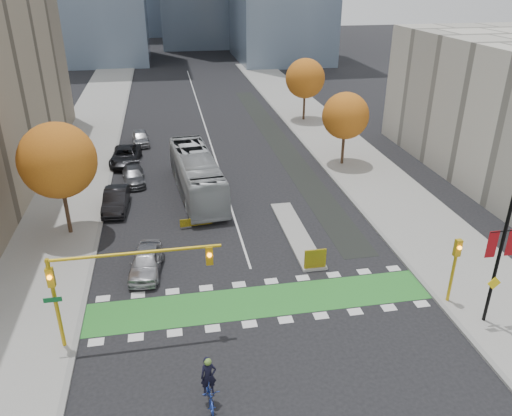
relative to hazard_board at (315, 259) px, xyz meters
name	(u,v)px	position (x,y,z in m)	size (l,w,h in m)	color
ground	(266,317)	(-4.00, -4.20, -0.80)	(300.00, 300.00, 0.00)	black
sidewalk_west	(67,191)	(-17.50, 15.80, -0.73)	(7.00, 120.00, 0.15)	gray
sidewalk_east	(364,170)	(9.50, 15.80, -0.73)	(7.00, 120.00, 0.15)	gray
curb_west	(109,188)	(-14.00, 15.80, -0.73)	(0.30, 120.00, 0.16)	gray
curb_east	(328,173)	(6.00, 15.80, -0.73)	(0.30, 120.00, 0.16)	gray
bike_crossing	(261,301)	(-4.00, -2.70, -0.79)	(20.00, 3.00, 0.01)	#297D2B
centre_line	(203,121)	(-4.00, 35.80, -0.80)	(0.15, 70.00, 0.01)	silver
bike_lane_paint	(279,142)	(3.50, 25.80, -0.80)	(2.50, 50.00, 0.01)	black
median_island	(296,233)	(0.00, 4.80, -0.72)	(1.60, 10.00, 0.16)	gray
hazard_board	(315,259)	(0.00, 0.00, 0.00)	(1.40, 0.12, 1.30)	yellow
tree_west	(58,161)	(-16.00, 7.80, 4.82)	(5.20, 5.20, 8.22)	#332114
tree_east_near	(345,116)	(8.00, 17.80, 4.06)	(4.40, 4.40, 7.08)	#332114
tree_east_far	(305,78)	(8.50, 33.80, 4.44)	(4.80, 4.80, 7.65)	#332114
traffic_signal_west	(107,275)	(-11.93, -4.71, 3.23)	(8.53, 0.56, 5.20)	#BF9914
traffic_signal_east	(455,262)	(6.50, -4.71, 1.93)	(0.35, 0.43, 4.10)	#BF9914
banner_lamppost	(501,248)	(7.50, -6.70, 3.81)	(1.65, 0.36, 8.28)	black
cyclist	(209,388)	(-7.63, -9.55, 0.02)	(0.88, 2.17, 2.45)	navy
bus	(197,174)	(-6.43, 13.29, 0.98)	(2.99, 12.76, 3.56)	#A1A5A8
parked_car_a	(146,261)	(-10.50, 1.62, -0.02)	(1.85, 4.59, 1.56)	#A5A5AA
parked_car_b	(116,200)	(-13.00, 11.35, 0.02)	(1.73, 4.97, 1.64)	black
parked_car_c	(134,176)	(-11.84, 16.75, -0.12)	(1.89, 4.66, 1.35)	#4C4C51
parked_car_d	(125,156)	(-12.80, 21.91, -0.01)	(2.62, 5.68, 1.58)	black
parked_car_e	(140,138)	(-11.51, 27.80, -0.06)	(1.76, 4.37, 1.49)	#9E9FA3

